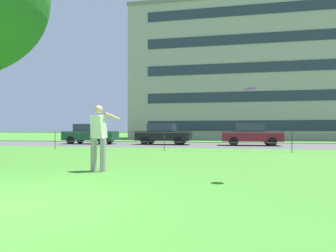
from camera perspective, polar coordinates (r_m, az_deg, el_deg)
The scene contains 8 objects.
street_strip at distance 21.77m, azimuth 2.68°, elevation -3.59°, with size 80.00×7.68×0.01m, color #565454.
park_fence at distance 15.59m, azimuth -0.72°, elevation -2.24°, with size 37.76×0.04×1.00m.
person_thrower at distance 8.03m, azimuth -13.09°, elevation -1.81°, with size 0.67×0.74×1.73m.
frisbee at distance 6.53m, azimuth 15.55°, elevation 6.85°, with size 0.32×0.31×0.05m.
car_dark_green_right at distance 23.82m, azimuth -14.63°, elevation -1.46°, with size 4.06×1.93×1.54m.
car_black_far_right at distance 22.10m, azimuth -0.88°, elevation -1.54°, with size 4.05×1.91×1.54m.
car_maroon_center at distance 21.44m, azimuth 15.52°, elevation -1.54°, with size 4.05×1.91×1.54m.
apartment_building_background at distance 38.49m, azimuth 16.89°, elevation 9.50°, with size 30.19×10.30×15.81m.
Camera 1 is at (3.21, -3.69, 1.08)m, focal length 31.91 mm.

